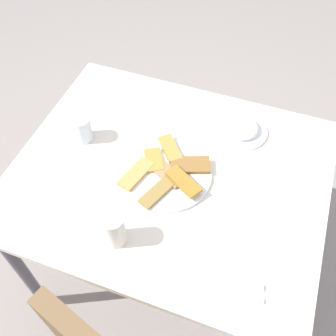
# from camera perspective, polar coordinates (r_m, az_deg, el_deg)

# --- Properties ---
(ground_plane) EXTENTS (6.00, 6.00, 0.00)m
(ground_plane) POSITION_cam_1_polar(r_m,az_deg,el_deg) (1.99, 0.13, -13.53)
(ground_plane) COLOR gray
(dining_table) EXTENTS (1.06, 0.88, 0.74)m
(dining_table) POSITION_cam_1_polar(r_m,az_deg,el_deg) (1.41, 0.17, -2.69)
(dining_table) COLOR silver
(dining_table) RESTS_ON ground_plane
(pide_platter) EXTENTS (0.31, 0.32, 0.04)m
(pide_platter) POSITION_cam_1_polar(r_m,az_deg,el_deg) (1.33, -0.23, -0.61)
(pide_platter) COLOR white
(pide_platter) RESTS_ON dining_table
(salad_plate_greens) EXTENTS (0.19, 0.19, 0.05)m
(salad_plate_greens) POSITION_cam_1_polar(r_m,az_deg,el_deg) (1.48, 10.63, 5.66)
(salad_plate_greens) COLOR white
(salad_plate_greens) RESTS_ON dining_table
(soda_can) EXTENTS (0.09, 0.09, 0.12)m
(soda_can) POSITION_cam_1_polar(r_m,az_deg,el_deg) (1.17, -7.78, -8.83)
(soda_can) COLOR silver
(soda_can) RESTS_ON dining_table
(drinking_glass) EXTENTS (0.07, 0.07, 0.10)m
(drinking_glass) POSITION_cam_1_polar(r_m,az_deg,el_deg) (1.44, -12.29, 5.56)
(drinking_glass) COLOR silver
(drinking_glass) RESTS_ON dining_table
(paper_napkin) EXTENTS (0.13, 0.13, 0.00)m
(paper_napkin) POSITION_cam_1_polar(r_m,az_deg,el_deg) (1.16, 8.98, -17.03)
(paper_napkin) COLOR white
(paper_napkin) RESTS_ON dining_table
(fork) EXTENTS (0.18, 0.05, 0.00)m
(fork) POSITION_cam_1_polar(r_m,az_deg,el_deg) (1.16, 9.24, -16.17)
(fork) COLOR silver
(fork) RESTS_ON paper_napkin
(spoon) EXTENTS (0.19, 0.05, 0.00)m
(spoon) POSITION_cam_1_polar(r_m,az_deg,el_deg) (1.15, 8.77, -17.76)
(spoon) COLOR silver
(spoon) RESTS_ON paper_napkin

